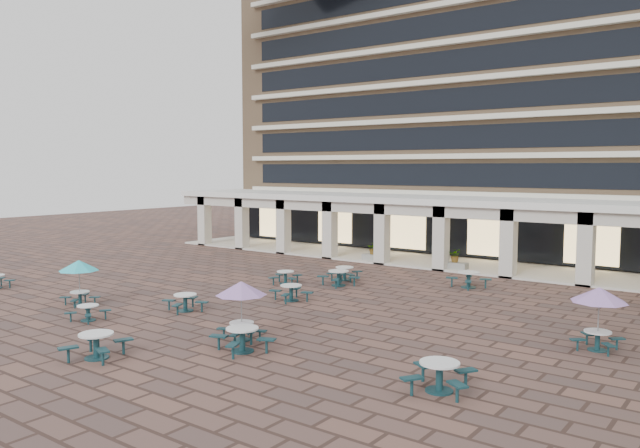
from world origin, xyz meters
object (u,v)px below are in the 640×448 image
(picnic_table_2, at_px, (96,343))
(planter_right, at_px, (455,261))
(planter_left, at_px, (373,254))
(picnic_table_1, at_px, (88,311))

(picnic_table_2, bearing_deg, planter_right, 61.34)
(planter_left, xyz_separation_m, planter_right, (5.94, 0.00, 0.05))
(planter_left, bearing_deg, picnic_table_2, -80.36)
(picnic_table_2, height_order, planter_left, planter_left)
(picnic_table_1, distance_m, picnic_table_2, 5.57)
(planter_left, bearing_deg, picnic_table_1, -92.18)
(picnic_table_2, xyz_separation_m, planter_left, (-4.02, 23.67, 0.03))
(picnic_table_1, bearing_deg, picnic_table_2, -42.33)
(planter_left, relative_size, planter_right, 1.00)
(planter_left, height_order, planter_right, planter_right)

